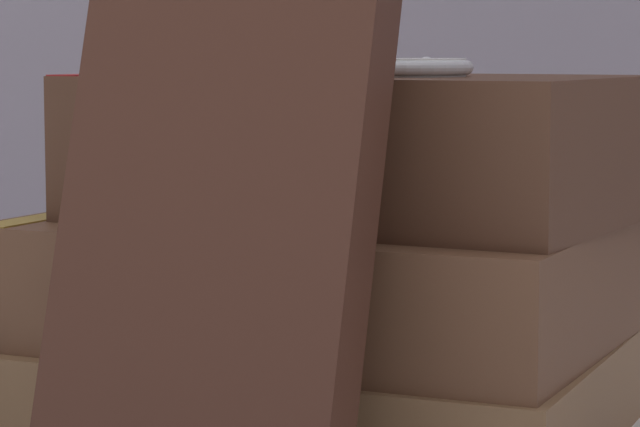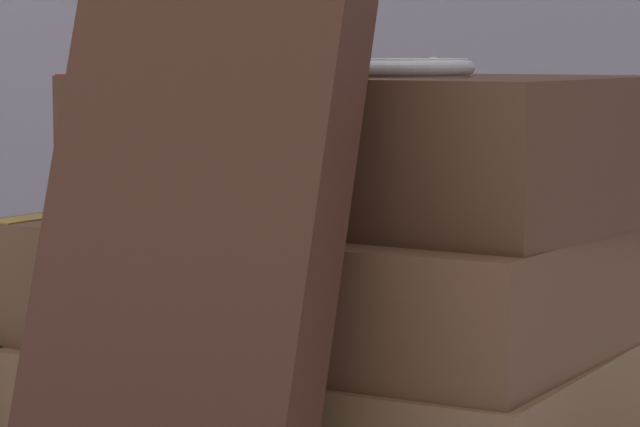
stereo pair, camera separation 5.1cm
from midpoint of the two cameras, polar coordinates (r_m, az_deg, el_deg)
book_flat_bottom at (r=0.53m, az=2.31°, el=-6.51°), size 0.20×0.14×0.03m
book_flat_middle at (r=0.52m, az=2.60°, el=-2.54°), size 0.20×0.13×0.04m
book_flat_top at (r=0.53m, az=3.96°, el=2.50°), size 0.19×0.13×0.05m
book_leaning_front at (r=0.43m, az=-1.77°, el=-1.55°), size 0.09×0.06×0.16m
pocket_watch at (r=0.51m, az=6.09°, el=5.48°), size 0.05×0.05×0.01m
reading_glasses at (r=0.71m, az=3.71°, el=-4.53°), size 0.10×0.06×0.00m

